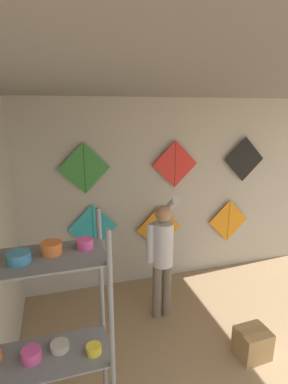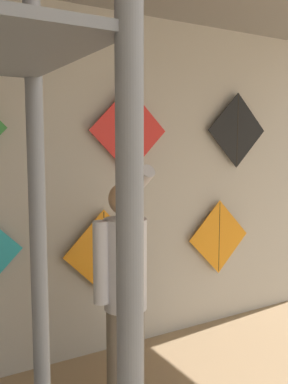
{
  "view_description": "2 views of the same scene",
  "coord_description": "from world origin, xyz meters",
  "px_view_note": "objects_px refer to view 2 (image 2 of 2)",
  "views": [
    {
      "loc": [
        -1.58,
        -0.21,
        2.63
      ],
      "look_at": [
        -0.45,
        3.59,
        1.54
      ],
      "focal_mm": 28.0,
      "sensor_mm": 36.0,
      "label": 1
    },
    {
      "loc": [
        -1.57,
        0.74,
        1.76
      ],
      "look_at": [
        0.1,
        3.59,
        1.37
      ],
      "focal_mm": 40.0,
      "sensor_mm": 36.0,
      "label": 2
    }
  ],
  "objects_px": {
    "shopkeeper": "(124,281)",
    "kite_1": "(104,252)",
    "kite_5": "(237,130)",
    "kite_2": "(219,237)",
    "kite_4": "(129,131)"
  },
  "relations": [
    {
      "from": "shopkeeper",
      "to": "kite_1",
      "type": "height_order",
      "value": "shopkeeper"
    },
    {
      "from": "shopkeeper",
      "to": "kite_1",
      "type": "relative_size",
      "value": 2.3
    },
    {
      "from": "kite_2",
      "to": "kite_5",
      "type": "relative_size",
      "value": 1.0
    },
    {
      "from": "kite_1",
      "to": "shopkeeper",
      "type": "bearing_deg",
      "value": -106.88
    },
    {
      "from": "kite_1",
      "to": "kite_5",
      "type": "bearing_deg",
      "value": 0.0
    },
    {
      "from": "kite_1",
      "to": "kite_5",
      "type": "height_order",
      "value": "kite_5"
    },
    {
      "from": "kite_2",
      "to": "kite_4",
      "type": "bearing_deg",
      "value": 180.0
    },
    {
      "from": "kite_2",
      "to": "kite_4",
      "type": "xyz_separation_m",
      "value": [
        -0.98,
        0.0,
        0.99
      ]
    },
    {
      "from": "shopkeeper",
      "to": "kite_5",
      "type": "height_order",
      "value": "kite_5"
    },
    {
      "from": "kite_4",
      "to": "kite_5",
      "type": "height_order",
      "value": "kite_5"
    },
    {
      "from": "kite_1",
      "to": "kite_4",
      "type": "relative_size",
      "value": 1.0
    },
    {
      "from": "kite_4",
      "to": "kite_1",
      "type": "bearing_deg",
      "value": 180.0
    },
    {
      "from": "kite_4",
      "to": "kite_5",
      "type": "relative_size",
      "value": 1.0
    },
    {
      "from": "kite_1",
      "to": "kite_4",
      "type": "xyz_separation_m",
      "value": [
        0.23,
        0.0,
        0.98
      ]
    },
    {
      "from": "shopkeeper",
      "to": "kite_4",
      "type": "height_order",
      "value": "kite_4"
    }
  ]
}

